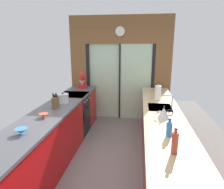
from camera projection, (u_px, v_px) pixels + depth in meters
name	position (u px, v px, depth m)	size (l,w,h in m)	color
ground_plane	(110.00, 150.00, 3.91)	(5.04, 7.60, 0.02)	slate
back_wall_unit	(120.00, 63.00, 5.27)	(2.64, 0.12, 2.70)	brown
left_counter_run	(54.00, 135.00, 3.47)	(0.62, 3.80, 0.92)	#AD0C0F
right_counter_run	(161.00, 138.00, 3.39)	(0.62, 3.80, 0.92)	#AD0C0F
sink_faucet	(170.00, 99.00, 3.46)	(0.19, 0.02, 0.22)	#B7BABC
oven_range	(74.00, 114.00, 4.55)	(0.60, 0.60, 0.92)	black
mixing_bowl_near	(21.00, 131.00, 2.46)	(0.15, 0.15, 0.07)	teal
mixing_bowl_far	(44.00, 115.00, 3.02)	(0.14, 0.14, 0.06)	#BC4C38
knife_block	(55.00, 102.00, 3.44)	(0.09, 0.14, 0.27)	brown
stand_mixer	(82.00, 82.00, 5.02)	(0.17, 0.27, 0.42)	red
stock_pot	(63.00, 98.00, 3.77)	(0.22, 0.22, 0.20)	#B7BABC
kettle	(164.00, 113.00, 2.97)	(0.26, 0.18, 0.20)	#B7BABC
soap_bottle_near	(175.00, 142.00, 2.01)	(0.07, 0.07, 0.28)	#B23D2D
soap_bottle_far	(169.00, 129.00, 2.40)	(0.07, 0.07, 0.22)	#286BB7
paper_towel_roll	(158.00, 93.00, 3.97)	(0.14, 0.14, 0.31)	#B7BABC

